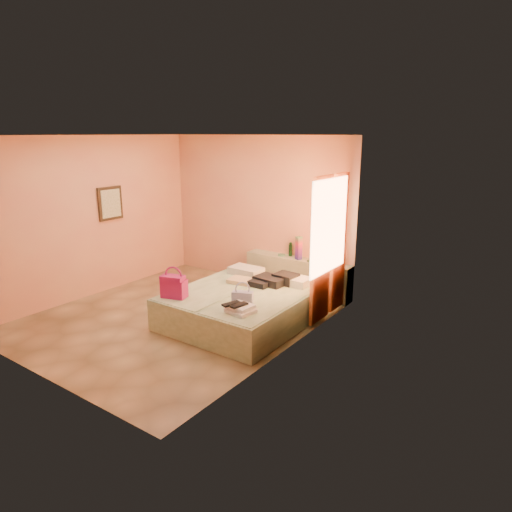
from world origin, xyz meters
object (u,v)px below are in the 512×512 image
at_px(bed_left, 216,301).
at_px(flower_vase, 339,258).
at_px(green_book, 313,261).
at_px(magenta_handbag, 174,286).
at_px(headboard_ledge, 297,276).
at_px(water_bottle, 290,249).
at_px(blue_handbag, 243,298).
at_px(bed_right, 265,314).
at_px(towel_stack, 240,309).

bearing_deg(bed_left, flower_vase, 52.41).
distance_m(green_book, magenta_handbag, 2.57).
relative_size(headboard_ledge, flower_vase, 7.88).
xyz_separation_m(water_bottle, green_book, (0.54, -0.14, -0.11)).
bearing_deg(blue_handbag, bed_right, 46.77).
xyz_separation_m(flower_vase, blue_handbag, (-0.48, -2.07, -0.19)).
bearing_deg(headboard_ledge, towel_stack, -78.66).
relative_size(green_book, blue_handbag, 0.57).
bearing_deg(towel_stack, blue_handbag, 121.45).
distance_m(green_book, towel_stack, 2.28).
xyz_separation_m(bed_right, green_book, (-0.10, 1.64, 0.41)).
xyz_separation_m(headboard_ledge, bed_right, (0.44, -1.70, -0.08)).
bearing_deg(magenta_handbag, flower_vase, 41.95).
bearing_deg(magenta_handbag, bed_right, 16.06).
bearing_deg(bed_left, bed_right, -0.45).
bearing_deg(green_book, headboard_ledge, -174.30).
xyz_separation_m(bed_left, water_bottle, (0.29, 1.77, 0.52)).
bearing_deg(water_bottle, bed_left, -99.40).
bearing_deg(blue_handbag, bed_left, 130.80).
bearing_deg(blue_handbag, towel_stack, -82.63).
xyz_separation_m(headboard_ledge, water_bottle, (-0.20, 0.07, 0.45)).
height_order(bed_right, water_bottle, water_bottle).
bearing_deg(flower_vase, bed_right, -101.75).
bearing_deg(blue_handbag, flower_vase, 52.79).
relative_size(flower_vase, blue_handbag, 0.89).
relative_size(green_book, flower_vase, 0.63).
relative_size(headboard_ledge, green_book, 12.43).
distance_m(magenta_handbag, blue_handbag, 1.05).
relative_size(flower_vase, magenta_handbag, 0.73).
bearing_deg(bed_left, headboard_ledge, 73.42).
xyz_separation_m(bed_left, flower_vase, (1.29, 1.70, 0.53)).
distance_m(bed_left, flower_vase, 2.19).
distance_m(headboard_ledge, flower_vase, 0.92).
relative_size(water_bottle, magenta_handbag, 0.68).
height_order(flower_vase, blue_handbag, flower_vase).
xyz_separation_m(headboard_ledge, green_book, (0.34, -0.06, 0.34)).
distance_m(water_bottle, towel_stack, 2.51).
height_order(bed_right, green_book, green_book).
relative_size(headboard_ledge, bed_right, 1.02).
xyz_separation_m(magenta_handbag, blue_handbag, (0.99, 0.35, -0.07)).
relative_size(bed_right, magenta_handbag, 5.59).
bearing_deg(flower_vase, headboard_ledge, 179.85).
distance_m(bed_left, bed_right, 0.93).
bearing_deg(water_bottle, magenta_handbag, -100.92).
relative_size(headboard_ledge, water_bottle, 8.37).
relative_size(water_bottle, green_book, 1.48).
xyz_separation_m(bed_left, bed_right, (0.93, 0.00, 0.00)).
relative_size(headboard_ledge, magenta_handbag, 5.72).
distance_m(blue_handbag, towel_stack, 0.30).
height_order(headboard_ledge, water_bottle, water_bottle).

